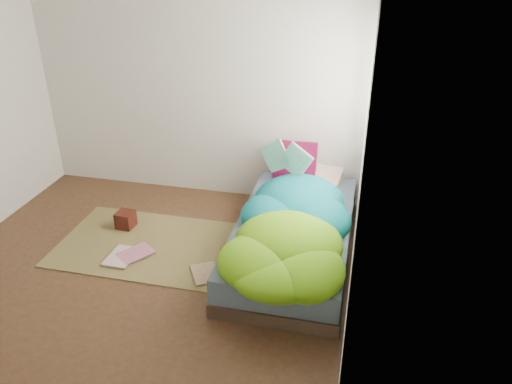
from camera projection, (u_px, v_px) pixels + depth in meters
ground at (135, 283)px, 4.18m from camera, size 3.50×3.50×0.00m
room_walls at (111, 93)px, 3.43m from camera, size 3.54×3.54×2.62m
bed at (293, 238)px, 4.48m from camera, size 1.00×2.00×0.34m
duvet at (291, 217)px, 4.13m from camera, size 0.96×1.84×0.34m
rug at (146, 244)px, 4.68m from camera, size 1.60×1.10×0.01m
pillow_floral at (315, 177)px, 5.06m from camera, size 0.56×0.39×0.12m
pillow_magenta at (295, 162)px, 5.02m from camera, size 0.42×0.14×0.42m
open_book at (285, 149)px, 4.65m from camera, size 0.45×0.21×0.27m
wooden_box at (126, 219)px, 4.91m from camera, size 0.17×0.17×0.16m
floor_book_a at (110, 255)px, 4.50m from camera, size 0.25×0.33×0.02m
floor_book_b at (130, 248)px, 4.58m from camera, size 0.36×0.37×0.03m
floor_book_c at (193, 276)px, 4.22m from camera, size 0.33×0.36×0.02m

